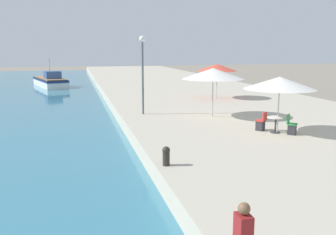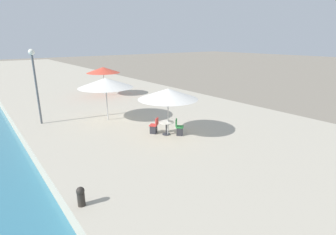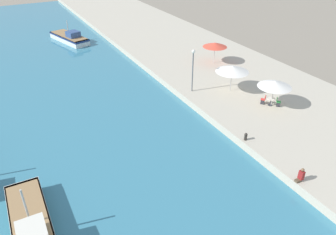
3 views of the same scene
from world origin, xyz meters
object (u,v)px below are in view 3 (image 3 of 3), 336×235
(cafe_table, at_px, (271,100))
(cafe_chair_left, at_px, (263,101))
(cafe_umbrella_striped, at_px, (215,45))
(cafe_umbrella_pink, at_px, (275,84))
(lamppost, at_px, (193,64))
(cafe_umbrella_white, at_px, (232,69))
(fishing_boat_far, at_px, (70,37))
(mooring_bollard, at_px, (246,136))
(person_at_quay, at_px, (301,175))
(cafe_chair_right, at_px, (278,103))
(fishing_boat_near, at_px, (32,229))

(cafe_table, height_order, cafe_chair_left, cafe_chair_left)
(cafe_chair_left, bearing_deg, cafe_umbrella_striped, 42.65)
(cafe_umbrella_pink, distance_m, lamppost, 8.27)
(cafe_umbrella_striped, height_order, lamppost, lamppost)
(cafe_table, bearing_deg, cafe_umbrella_pink, -59.31)
(cafe_umbrella_white, relative_size, cafe_table, 4.33)
(fishing_boat_far, bearing_deg, mooring_bollard, -96.50)
(fishing_boat_far, height_order, person_at_quay, fishing_boat_far)
(mooring_bollard, bearing_deg, person_at_quay, -89.43)
(fishing_boat_far, xyz_separation_m, lamppost, (6.74, -25.58, 3.13))
(cafe_chair_left, xyz_separation_m, mooring_bollard, (-5.63, -4.14, 0.02))
(fishing_boat_far, xyz_separation_m, person_at_quay, (5.79, -41.20, 0.50))
(cafe_chair_right, relative_size, mooring_bollard, 1.39)
(fishing_boat_near, distance_m, cafe_table, 23.49)
(fishing_boat_near, distance_m, cafe_chair_left, 23.20)
(mooring_bollard, bearing_deg, fishing_boat_far, 99.16)
(cafe_table, distance_m, lamppost, 8.53)
(fishing_boat_near, bearing_deg, person_at_quay, -14.71)
(cafe_table, relative_size, person_at_quay, 0.76)
(cafe_table, distance_m, cafe_chair_right, 0.75)
(cafe_table, bearing_deg, cafe_umbrella_striped, 81.57)
(cafe_umbrella_pink, bearing_deg, mooring_bollard, -150.43)
(fishing_boat_near, relative_size, lamppost, 1.79)
(cafe_umbrella_pink, height_order, cafe_table, cafe_umbrella_pink)
(fishing_boat_near, bearing_deg, cafe_table, 11.72)
(cafe_umbrella_striped, xyz_separation_m, cafe_table, (-1.79, -12.07, -1.85))
(person_at_quay, height_order, mooring_bollard, person_at_quay)
(cafe_umbrella_striped, bearing_deg, cafe_umbrella_pink, -98.13)
(fishing_boat_near, height_order, person_at_quay, fishing_boat_near)
(mooring_bollard, distance_m, lamppost, 10.35)
(fishing_boat_far, height_order, cafe_table, fishing_boat_far)
(cafe_umbrella_white, distance_m, cafe_chair_right, 5.79)
(cafe_umbrella_striped, relative_size, cafe_chair_left, 3.35)
(fishing_boat_far, bearing_deg, cafe_chair_left, -85.76)
(cafe_umbrella_pink, distance_m, cafe_umbrella_white, 4.84)
(cafe_umbrella_white, xyz_separation_m, cafe_chair_left, (0.96, -3.95, -2.13))
(fishing_boat_near, height_order, cafe_table, fishing_boat_near)
(fishing_boat_near, xyz_separation_m, cafe_table, (22.98, 4.84, 0.50))
(fishing_boat_far, xyz_separation_m, mooring_bollard, (5.73, -35.51, 0.38))
(cafe_table, relative_size, lamppost, 0.18)
(cafe_umbrella_striped, xyz_separation_m, cafe_chair_right, (-1.27, -12.57, -2.06))
(cafe_umbrella_pink, height_order, cafe_chair_left, cafe_umbrella_pink)
(fishing_boat_near, xyz_separation_m, cafe_chair_left, (22.55, 5.42, 0.29))
(cafe_umbrella_white, height_order, cafe_chair_right, cafe_umbrella_white)
(cafe_umbrella_pink, xyz_separation_m, cafe_umbrella_striped, (1.74, 12.16, 0.07))
(fishing_boat_near, bearing_deg, mooring_bollard, 4.17)
(fishing_boat_far, xyz_separation_m, cafe_umbrella_white, (10.40, -27.42, 2.49))
(cafe_umbrella_striped, xyz_separation_m, mooring_bollard, (-7.85, -15.62, -2.03))
(cafe_chair_left, height_order, cafe_chair_right, same)
(fishing_boat_far, relative_size, cafe_table, 10.70)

